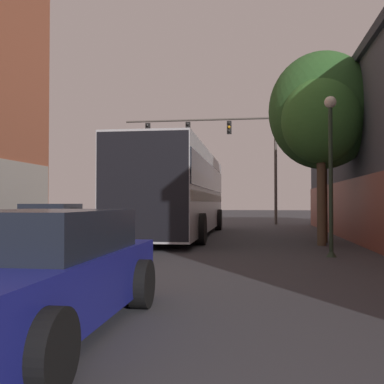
# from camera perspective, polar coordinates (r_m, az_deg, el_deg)

# --- Properties ---
(lane_center_line) EXTENTS (0.14, 44.43, 0.01)m
(lane_center_line) POSITION_cam_1_polar(r_m,az_deg,el_deg) (16.20, -7.13, -6.04)
(lane_center_line) COLOR silver
(lane_center_line) RESTS_ON ground_plane
(bus) EXTENTS (3.07, 12.30, 3.33)m
(bus) POSITION_cam_1_polar(r_m,az_deg,el_deg) (18.11, -1.71, 0.36)
(bus) COLOR #B7B7BC
(bus) RESTS_ON ground_plane
(hatchback_foreground) EXTENTS (1.93, 4.20, 1.25)m
(hatchback_foreground) POSITION_cam_1_polar(r_m,az_deg,el_deg) (4.92, -19.72, -9.79)
(hatchback_foreground) COLOR navy
(hatchback_foreground) RESTS_ON ground_plane
(parked_car_left_mid) EXTENTS (2.43, 4.44, 1.29)m
(parked_car_left_mid) POSITION_cam_1_polar(r_m,az_deg,el_deg) (18.59, -17.21, -3.52)
(parked_car_left_mid) COLOR navy
(parked_car_left_mid) RESTS_ON ground_plane
(traffic_signal_gantry) EXTENTS (9.52, 0.36, 6.81)m
(traffic_signal_gantry) POSITION_cam_1_polar(r_m,az_deg,el_deg) (28.10, 4.08, 6.40)
(traffic_signal_gantry) COLOR #514C47
(traffic_signal_gantry) RESTS_ON ground_plane
(street_lamp) EXTENTS (0.30, 0.30, 3.96)m
(street_lamp) POSITION_cam_1_polar(r_m,az_deg,el_deg) (11.57, 17.21, 3.06)
(street_lamp) COLOR #233323
(street_lamp) RESTS_ON ground_plane
(street_tree_near) EXTENTS (2.44, 2.20, 5.25)m
(street_tree_near) POSITION_cam_1_polar(r_m,az_deg,el_deg) (14.77, 16.04, 8.59)
(street_tree_near) COLOR brown
(street_tree_near) RESTS_ON ground_plane
(street_tree_far) EXTENTS (3.58, 3.22, 6.39)m
(street_tree_far) POSITION_cam_1_polar(r_m,az_deg,el_deg) (15.90, 16.24, 9.85)
(street_tree_far) COLOR #3D2D1E
(street_tree_far) RESTS_ON ground_plane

